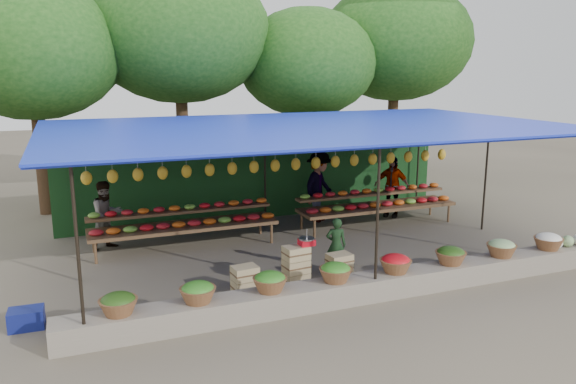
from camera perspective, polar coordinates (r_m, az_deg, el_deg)
name	(u,v)px	position (r m, az deg, el deg)	size (l,w,h in m)	color
ground	(308,251)	(12.59, 2.09, -6.06)	(60.00, 60.00, 0.00)	brown
stone_curb	(371,287)	(10.21, 8.39, -9.49)	(10.60, 0.55, 0.40)	slate
stall_canopy	(308,131)	(12.07, 2.07, 6.18)	(10.80, 6.60, 2.82)	black
produce_baskets	(366,268)	(10.04, 7.95, -7.65)	(8.98, 0.58, 0.34)	brown
netting_backdrop	(262,173)	(15.12, -2.67, 1.98)	(10.60, 0.06, 2.50)	#18451E
tree_row	(245,45)	(17.84, -4.38, 14.69)	(16.51, 5.50, 7.12)	#331E12
fruit_table_left	(184,221)	(12.94, -10.51, -2.94)	(4.21, 0.95, 0.93)	#503A20
fruit_table_right	(376,202)	(14.69, 8.98, -1.04)	(4.21, 0.95, 0.93)	#503A20
crate_counter	(295,270)	(10.58, 0.69, -7.92)	(2.38, 0.38, 0.77)	tan
weighing_scale	(307,241)	(10.49, 1.91, -5.02)	(0.30, 0.30, 0.31)	red
vendor_seated	(336,245)	(11.27, 4.91, -5.36)	(0.40, 0.27, 1.11)	#173418
customer_left	(107,215)	(13.22, -17.93, -2.25)	(0.75, 0.59, 1.55)	slate
customer_mid	(319,187)	(14.86, 3.18, 0.54)	(1.21, 0.69, 1.87)	slate
customer_right	(392,187)	(15.57, 10.50, 0.54)	(0.98, 0.41, 1.68)	slate
blue_crate_front	(118,313)	(9.64, -16.85, -11.64)	(0.49, 0.35, 0.29)	navy
blue_crate_back	(26,319)	(9.90, -25.04, -11.58)	(0.52, 0.38, 0.31)	navy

